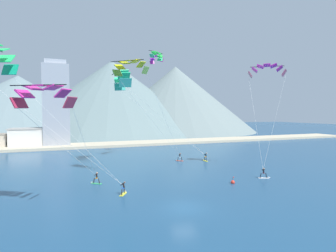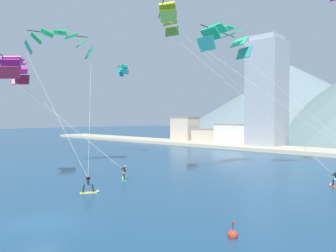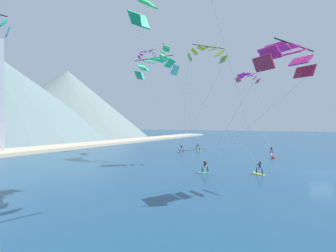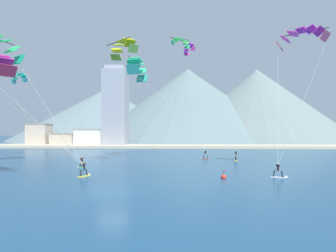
{
  "view_description": "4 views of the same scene",
  "coord_description": "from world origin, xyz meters",
  "px_view_note": "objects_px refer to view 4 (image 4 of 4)",
  "views": [
    {
      "loc": [
        -10.76,
        -23.85,
        9.69
      ],
      "look_at": [
        3.13,
        12.81,
        7.7
      ],
      "focal_mm": 28.0,
      "sensor_mm": 36.0,
      "label": 1
    },
    {
      "loc": [
        19.87,
        -9.14,
        6.55
      ],
      "look_at": [
        -2.4,
        14.1,
        5.8
      ],
      "focal_mm": 35.0,
      "sensor_mm": 36.0,
      "label": 2
    },
    {
      "loc": [
        -33.72,
        3.06,
        5.94
      ],
      "look_at": [
        -3.92,
        19.74,
        5.78
      ],
      "focal_mm": 24.0,
      "sensor_mm": 36.0,
      "label": 3
    },
    {
      "loc": [
        5.55,
        -21.52,
        5.1
      ],
      "look_at": [
        3.82,
        16.72,
        5.66
      ],
      "focal_mm": 28.0,
      "sensor_mm": 36.0,
      "label": 4
    }
  ],
  "objects_px": {
    "parafoil_kite_mid_center": "(124,48)",
    "parafoil_kite_distant_low_drift": "(19,77)",
    "parafoil_kite_distant_high_outer": "(189,48)",
    "parafoil_kite_distant_mid_solo": "(181,42)",
    "kitesurfer_near_lead": "(86,172)",
    "kitesurfer_near_trail": "(81,165)",
    "parafoil_kite_far_right": "(137,67)",
    "race_marker_buoy": "(224,177)",
    "parafoil_kite_far_left": "(301,36)",
    "kitesurfer_far_left": "(280,174)",
    "kitesurfer_far_right": "(236,157)",
    "kitesurfer_mid_center": "(204,156)"
  },
  "relations": [
    {
      "from": "parafoil_kite_mid_center",
      "to": "parafoil_kite_distant_low_drift",
      "type": "height_order",
      "value": "parafoil_kite_mid_center"
    },
    {
      "from": "parafoil_kite_distant_high_outer",
      "to": "parafoil_kite_distant_mid_solo",
      "type": "bearing_deg",
      "value": -106.51
    },
    {
      "from": "parafoil_kite_distant_mid_solo",
      "to": "kitesurfer_near_lead",
      "type": "bearing_deg",
      "value": -118.88
    },
    {
      "from": "kitesurfer_near_trail",
      "to": "parafoil_kite_far_right",
      "type": "xyz_separation_m",
      "value": [
        5.82,
        10.48,
        15.43
      ]
    },
    {
      "from": "parafoil_kite_distant_low_drift",
      "to": "race_marker_buoy",
      "type": "relative_size",
      "value": 3.68
    },
    {
      "from": "parafoil_kite_mid_center",
      "to": "parafoil_kite_distant_mid_solo",
      "type": "distance_m",
      "value": 14.91
    },
    {
      "from": "parafoil_kite_far_right",
      "to": "parafoil_kite_mid_center",
      "type": "bearing_deg",
      "value": -92.79
    },
    {
      "from": "parafoil_kite_mid_center",
      "to": "race_marker_buoy",
      "type": "relative_size",
      "value": 15.9
    },
    {
      "from": "parafoil_kite_far_left",
      "to": "parafoil_kite_distant_mid_solo",
      "type": "distance_m",
      "value": 20.83
    },
    {
      "from": "parafoil_kite_distant_high_outer",
      "to": "kitesurfer_near_lead",
      "type": "bearing_deg",
      "value": -116.32
    },
    {
      "from": "parafoil_kite_mid_center",
      "to": "parafoil_kite_far_right",
      "type": "relative_size",
      "value": 0.92
    },
    {
      "from": "parafoil_kite_far_right",
      "to": "kitesurfer_far_left",
      "type": "bearing_deg",
      "value": -42.33
    },
    {
      "from": "parafoil_kite_mid_center",
      "to": "parafoil_kite_far_left",
      "type": "height_order",
      "value": "parafoil_kite_far_left"
    },
    {
      "from": "kitesurfer_far_right",
      "to": "parafoil_kite_distant_mid_solo",
      "type": "bearing_deg",
      "value": 159.74
    },
    {
      "from": "kitesurfer_mid_center",
      "to": "parafoil_kite_distant_low_drift",
      "type": "bearing_deg",
      "value": 176.98
    },
    {
      "from": "kitesurfer_mid_center",
      "to": "parafoil_kite_distant_mid_solo",
      "type": "bearing_deg",
      "value": 159.4
    },
    {
      "from": "kitesurfer_near_lead",
      "to": "parafoil_kite_distant_mid_solo",
      "type": "xyz_separation_m",
      "value": [
        10.52,
        19.08,
        20.71
      ]
    },
    {
      "from": "kitesurfer_mid_center",
      "to": "parafoil_kite_distant_high_outer",
      "type": "distance_m",
      "value": 22.54
    },
    {
      "from": "kitesurfer_near_lead",
      "to": "parafoil_kite_distant_high_outer",
      "type": "relative_size",
      "value": 0.42
    },
    {
      "from": "kitesurfer_far_left",
      "to": "parafoil_kite_distant_high_outer",
      "type": "relative_size",
      "value": 0.44
    },
    {
      "from": "kitesurfer_mid_center",
      "to": "kitesurfer_far_left",
      "type": "distance_m",
      "value": 18.64
    },
    {
      "from": "parafoil_kite_far_right",
      "to": "parafoil_kite_distant_high_outer",
      "type": "height_order",
      "value": "parafoil_kite_distant_high_outer"
    },
    {
      "from": "kitesurfer_far_left",
      "to": "parafoil_kite_far_left",
      "type": "distance_m",
      "value": 18.14
    },
    {
      "from": "parafoil_kite_distant_mid_solo",
      "to": "race_marker_buoy",
      "type": "relative_size",
      "value": 3.68
    },
    {
      "from": "parafoil_kite_mid_center",
      "to": "kitesurfer_mid_center",
      "type": "bearing_deg",
      "value": 40.29
    },
    {
      "from": "kitesurfer_far_left",
      "to": "parafoil_kite_far_left",
      "type": "bearing_deg",
      "value": 48.87
    },
    {
      "from": "kitesurfer_near_trail",
      "to": "kitesurfer_mid_center",
      "type": "relative_size",
      "value": 1.0
    },
    {
      "from": "kitesurfer_near_lead",
      "to": "race_marker_buoy",
      "type": "height_order",
      "value": "kitesurfer_near_lead"
    },
    {
      "from": "parafoil_kite_mid_center",
      "to": "race_marker_buoy",
      "type": "xyz_separation_m",
      "value": [
        12.32,
        -8.0,
        -16.28
      ]
    },
    {
      "from": "parafoil_kite_far_right",
      "to": "parafoil_kite_distant_low_drift",
      "type": "bearing_deg",
      "value": 172.61
    },
    {
      "from": "kitesurfer_far_left",
      "to": "parafoil_kite_far_right",
      "type": "height_order",
      "value": "parafoil_kite_far_right"
    },
    {
      "from": "kitesurfer_mid_center",
      "to": "parafoil_kite_far_left",
      "type": "xyz_separation_m",
      "value": [
        11.22,
        -11.99,
        16.6
      ]
    },
    {
      "from": "kitesurfer_far_left",
      "to": "parafoil_kite_far_left",
      "type": "height_order",
      "value": "parafoil_kite_far_left"
    },
    {
      "from": "kitesurfer_mid_center",
      "to": "parafoil_kite_distant_mid_solo",
      "type": "distance_m",
      "value": 21.17
    },
    {
      "from": "kitesurfer_mid_center",
      "to": "parafoil_kite_far_left",
      "type": "relative_size",
      "value": 0.1
    },
    {
      "from": "kitesurfer_mid_center",
      "to": "parafoil_kite_distant_low_drift",
      "type": "height_order",
      "value": "parafoil_kite_distant_low_drift"
    },
    {
      "from": "parafoil_kite_mid_center",
      "to": "parafoil_kite_distant_mid_solo",
      "type": "bearing_deg",
      "value": 55.9
    },
    {
      "from": "parafoil_kite_distant_mid_solo",
      "to": "parafoil_kite_far_right",
      "type": "bearing_deg",
      "value": -160.26
    },
    {
      "from": "kitesurfer_near_trail",
      "to": "parafoil_kite_distant_high_outer",
      "type": "relative_size",
      "value": 0.41
    },
    {
      "from": "kitesurfer_mid_center",
      "to": "race_marker_buoy",
      "type": "distance_m",
      "value": 18.18
    },
    {
      "from": "parafoil_kite_distant_high_outer",
      "to": "parafoil_kite_far_left",
      "type": "bearing_deg",
      "value": -54.28
    },
    {
      "from": "parafoil_kite_far_left",
      "to": "parafoil_kite_distant_low_drift",
      "type": "bearing_deg",
      "value": 163.2
    },
    {
      "from": "kitesurfer_far_right",
      "to": "parafoil_kite_far_right",
      "type": "height_order",
      "value": "parafoil_kite_far_right"
    },
    {
      "from": "parafoil_kite_far_right",
      "to": "parafoil_kite_distant_mid_solo",
      "type": "xyz_separation_m",
      "value": [
        7.49,
        2.69,
        5.29
      ]
    },
    {
      "from": "race_marker_buoy",
      "to": "kitesurfer_mid_center",
      "type": "bearing_deg",
      "value": 90.99
    },
    {
      "from": "kitesurfer_mid_center",
      "to": "parafoil_kite_mid_center",
      "type": "relative_size",
      "value": 0.1
    },
    {
      "from": "kitesurfer_mid_center",
      "to": "parafoil_kite_distant_high_outer",
      "type": "relative_size",
      "value": 0.41
    },
    {
      "from": "kitesurfer_near_lead",
      "to": "race_marker_buoy",
      "type": "relative_size",
      "value": 1.67
    },
    {
      "from": "kitesurfer_mid_center",
      "to": "kitesurfer_near_trail",
      "type": "bearing_deg",
      "value": -146.2
    },
    {
      "from": "parafoil_kite_distant_low_drift",
      "to": "race_marker_buoy",
      "type": "distance_m",
      "value": 42.83
    }
  ]
}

